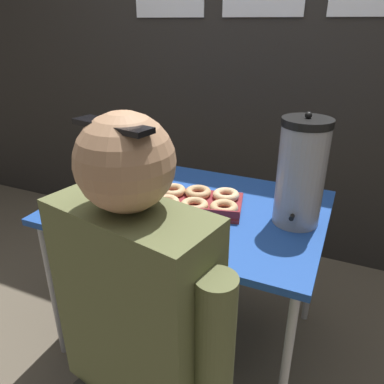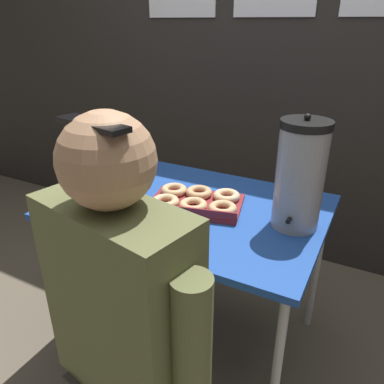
{
  "view_description": "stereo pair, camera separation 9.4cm",
  "coord_description": "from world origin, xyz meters",
  "views": [
    {
      "loc": [
        0.6,
        -1.32,
        1.46
      ],
      "look_at": [
        0.01,
        0.0,
        0.8
      ],
      "focal_mm": 35.0,
      "sensor_mm": 36.0,
      "label": 1
    },
    {
      "loc": [
        0.68,
        -1.28,
        1.46
      ],
      "look_at": [
        0.01,
        0.0,
        0.8
      ],
      "focal_mm": 35.0,
      "sensor_mm": 36.0,
      "label": 2
    }
  ],
  "objects": [
    {
      "name": "donut_box",
      "position": [
        0.03,
        0.0,
        0.76
      ],
      "size": [
        0.44,
        0.35,
        0.05
      ],
      "rotation": [
        0.0,
        0.0,
        0.24
      ],
      "color": "maroon",
      "rests_on": "folding_table"
    },
    {
      "name": "person_seated",
      "position": [
        0.14,
        -0.66,
        0.62
      ],
      "size": [
        0.58,
        0.31,
        1.29
      ],
      "rotation": [
        0.0,
        0.0,
        2.94
      ],
      "color": "#33332D",
      "rests_on": "ground"
    },
    {
      "name": "cell_phone",
      "position": [
        -0.37,
        -0.04,
        0.75
      ],
      "size": [
        0.12,
        0.15,
        0.01
      ],
      "rotation": [
        0.0,
        0.0,
        -0.42
      ],
      "color": "black",
      "rests_on": "folding_table"
    },
    {
      "name": "back_wall",
      "position": [
        0.0,
        1.04,
        1.28
      ],
      "size": [
        6.0,
        0.11,
        2.55
      ],
      "color": "#282623",
      "rests_on": "ground"
    },
    {
      "name": "folding_table",
      "position": [
        0.0,
        0.0,
        0.69
      ],
      "size": [
        1.13,
        0.8,
        0.74
      ],
      "color": "#1E479E",
      "rests_on": "ground"
    },
    {
      "name": "coffee_urn",
      "position": [
        0.44,
        0.03,
        0.95
      ],
      "size": [
        0.18,
        0.21,
        0.44
      ],
      "color": "#939399",
      "rests_on": "folding_table"
    },
    {
      "name": "ground_plane",
      "position": [
        0.0,
        0.0,
        0.0
      ],
      "size": [
        12.0,
        12.0,
        0.0
      ],
      "primitive_type": "plane",
      "color": "brown"
    }
  ]
}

